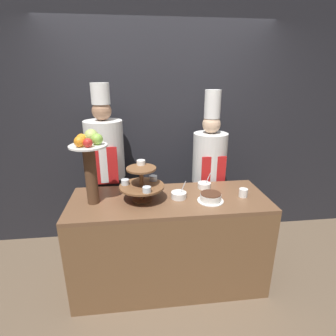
% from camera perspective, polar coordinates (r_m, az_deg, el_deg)
% --- Properties ---
extents(ground_plane, '(14.00, 14.00, 0.00)m').
position_cam_1_polar(ground_plane, '(2.61, 1.27, -28.00)').
color(ground_plane, brown).
extents(wall_back, '(10.00, 0.06, 2.80)m').
position_cam_1_polar(wall_back, '(3.08, -1.86, 9.56)').
color(wall_back, '#232328').
rests_on(wall_back, ground_plane).
extents(buffet_counter, '(1.75, 0.67, 0.90)m').
position_cam_1_polar(buffet_counter, '(2.57, 0.27, -15.65)').
color(buffet_counter, brown).
rests_on(buffet_counter, ground_plane).
extents(tiered_stand, '(0.39, 0.39, 0.34)m').
position_cam_1_polar(tiered_stand, '(2.25, -5.74, -3.19)').
color(tiered_stand, brown).
rests_on(tiered_stand, buffet_counter).
extents(fruit_pedestal, '(0.30, 0.30, 0.62)m').
position_cam_1_polar(fruit_pedestal, '(2.22, -16.66, 2.10)').
color(fruit_pedestal, brown).
rests_on(fruit_pedestal, buffet_counter).
extents(cake_round, '(0.23, 0.23, 0.07)m').
position_cam_1_polar(cake_round, '(2.30, 9.25, -6.35)').
color(cake_round, white).
rests_on(cake_round, buffet_counter).
extents(cup_white, '(0.08, 0.08, 0.07)m').
position_cam_1_polar(cup_white, '(2.45, 16.06, -5.20)').
color(cup_white, white).
rests_on(cup_white, buffet_counter).
extents(serving_bowl_near, '(0.14, 0.14, 0.16)m').
position_cam_1_polar(serving_bowl_near, '(2.33, 2.36, -5.90)').
color(serving_bowl_near, white).
rests_on(serving_bowl_near, buffet_counter).
extents(serving_bowl_far, '(0.12, 0.12, 0.16)m').
position_cam_1_polar(serving_bowl_far, '(2.56, 7.91, -3.76)').
color(serving_bowl_far, white).
rests_on(serving_bowl_far, buffet_counter).
extents(chef_left, '(0.39, 0.39, 1.87)m').
position_cam_1_polar(chef_left, '(2.81, -13.31, 0.44)').
color(chef_left, '#28282D').
rests_on(chef_left, ground_plane).
extents(chef_center_left, '(0.37, 0.37, 1.80)m').
position_cam_1_polar(chef_center_left, '(2.93, 8.92, -0.26)').
color(chef_center_left, '#38332D').
rests_on(chef_center_left, ground_plane).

